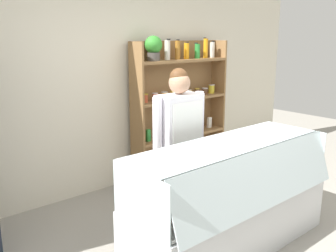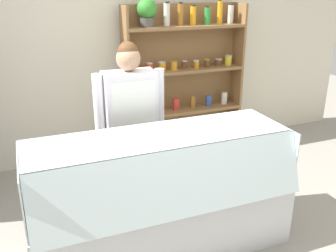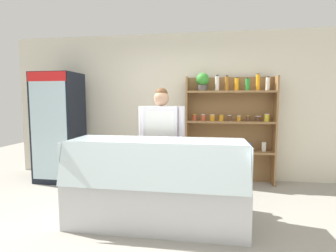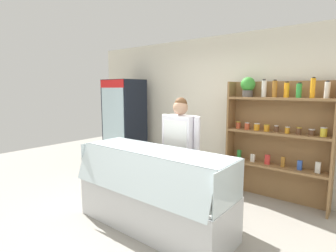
{
  "view_description": "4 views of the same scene",
  "coord_description": "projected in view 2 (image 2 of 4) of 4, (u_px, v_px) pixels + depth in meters",
  "views": [
    {
      "loc": [
        -2.68,
        -1.95,
        1.95
      ],
      "look_at": [
        -0.37,
        0.75,
        1.09
      ],
      "focal_mm": 40.0,
      "sensor_mm": 36.0,
      "label": 1
    },
    {
      "loc": [
        -1.08,
        -2.36,
        2.1
      ],
      "look_at": [
        0.06,
        0.53,
        0.92
      ],
      "focal_mm": 40.0,
      "sensor_mm": 36.0,
      "label": 2
    },
    {
      "loc": [
        0.44,
        -2.84,
        1.47
      ],
      "look_at": [
        -0.09,
        0.57,
        1.13
      ],
      "focal_mm": 28.0,
      "sensor_mm": 36.0,
      "label": 3
    },
    {
      "loc": [
        1.96,
        -2.26,
        1.75
      ],
      "look_at": [
        -0.32,
        0.61,
        1.24
      ],
      "focal_mm": 28.0,
      "sensor_mm": 36.0,
      "label": 4
    }
  ],
  "objects": [
    {
      "name": "shop_clerk",
      "position": [
        131.0,
        116.0,
        3.4
      ],
      "size": [
        0.66,
        0.25,
        1.64
      ],
      "color": "#383D51",
      "rests_on": "ground"
    },
    {
      "name": "ground_plane",
      "position": [
        184.0,
        248.0,
        3.17
      ],
      "size": [
        12.0,
        12.0,
        0.0
      ],
      "primitive_type": "plane",
      "color": "gray"
    },
    {
      "name": "deli_display_case",
      "position": [
        161.0,
        214.0,
        3.09
      ],
      "size": [
        2.08,
        0.79,
        1.01
      ],
      "color": "silver",
      "rests_on": "ground"
    },
    {
      "name": "back_wall",
      "position": [
        115.0,
        50.0,
        4.53
      ],
      "size": [
        6.8,
        0.1,
        2.7
      ],
      "primitive_type": "cube",
      "color": "silver",
      "rests_on": "ground"
    },
    {
      "name": "shelving_unit",
      "position": [
        181.0,
        69.0,
        4.69
      ],
      "size": [
        1.54,
        0.29,
        1.95
      ],
      "color": "olive",
      "rests_on": "ground"
    }
  ]
}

